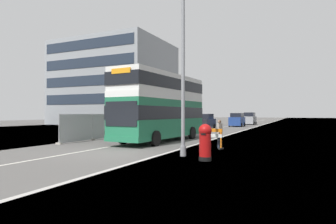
{
  "coord_description": "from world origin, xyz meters",
  "views": [
    {
      "loc": [
        9.43,
        -12.21,
        2.11
      ],
      "look_at": [
        1.33,
        5.02,
        2.2
      ],
      "focal_mm": 30.55,
      "sensor_mm": 36.0,
      "label": 1
    }
  ],
  "objects": [
    {
      "name": "car_receding_mid",
      "position": [
        -0.07,
        34.19,
        1.03
      ],
      "size": [
        2.09,
        4.11,
        2.16
      ],
      "color": "navy",
      "rests_on": "ground"
    },
    {
      "name": "car_receding_far",
      "position": [
        0.55,
        42.56,
        1.07
      ],
      "size": [
        2.07,
        4.15,
        2.28
      ],
      "color": "gray",
      "rests_on": "ground"
    },
    {
      "name": "backdrop_office_block",
      "position": [
        -24.41,
        34.9,
        7.95
      ],
      "size": [
        20.45,
        16.65,
        15.89
      ],
      "color": "gray",
      "rests_on": "ground"
    },
    {
      "name": "double_decker_bus",
      "position": [
        -0.26,
        7.29,
        2.69
      ],
      "size": [
        3.26,
        10.28,
        5.05
      ],
      "color": "#1E6B47",
      "rests_on": "ground"
    },
    {
      "name": "roadworks_barrier",
      "position": [
        4.46,
        4.5,
        0.75
      ],
      "size": [
        1.55,
        0.82,
        1.2
      ],
      "color": "orange",
      "rests_on": "ground"
    },
    {
      "name": "construction_site_fence",
      "position": [
        -5.55,
        10.7,
        1.0
      ],
      "size": [
        0.44,
        17.2,
        2.1
      ],
      "color": "#A8AAAD",
      "rests_on": "ground"
    },
    {
      "name": "car_oncoming_near",
      "position": [
        -2.8,
        26.12,
        0.96
      ],
      "size": [
        1.98,
        4.41,
        2.04
      ],
      "color": "black",
      "rests_on": "ground"
    },
    {
      "name": "bare_tree_far_verge_mid",
      "position": [
        -12.63,
        39.39,
        2.31
      ],
      "size": [
        2.33,
        2.51,
        4.46
      ],
      "color": "#4C3D2D",
      "rests_on": "ground"
    },
    {
      "name": "ground",
      "position": [
        0.61,
        0.15,
        -0.05
      ],
      "size": [
        140.0,
        280.0,
        0.1
      ],
      "color": "#565451"
    },
    {
      "name": "pedestrian_at_kerb",
      "position": [
        4.86,
        4.96,
        0.86
      ],
      "size": [
        0.34,
        0.34,
        1.72
      ],
      "color": "#2D3342",
      "rests_on": "ground"
    },
    {
      "name": "lamppost_foreground",
      "position": [
        4.12,
        0.84,
        4.3
      ],
      "size": [
        0.29,
        0.7,
        9.08
      ],
      "color": "gray",
      "rests_on": "ground"
    },
    {
      "name": "red_pillar_postbox",
      "position": [
        5.51,
        0.04,
        0.9
      ],
      "size": [
        0.59,
        0.59,
        1.63
      ],
      "color": "black",
      "rests_on": "ground"
    },
    {
      "name": "bare_tree_far_verge_near",
      "position": [
        -14.39,
        39.88,
        2.34
      ],
      "size": [
        3.24,
        1.92,
        4.7
      ],
      "color": "#4C3D2D",
      "rests_on": "ground"
    }
  ]
}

